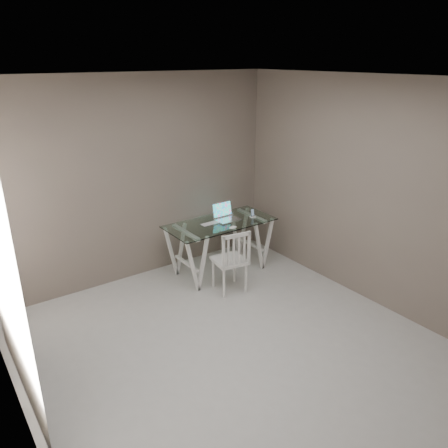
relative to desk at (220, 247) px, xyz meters
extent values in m
plane|color=#ACA9A5|center=(-0.91, -1.65, -0.38)|extent=(4.50, 4.50, 0.00)
cube|color=white|center=(-0.91, -1.65, 2.32)|extent=(4.00, 4.50, 0.02)
cube|color=#6C5E55|center=(-0.91, 0.60, 0.97)|extent=(4.00, 0.02, 2.70)
cube|color=#6C5E55|center=(-2.91, -1.65, 0.97)|extent=(0.02, 4.50, 2.70)
cube|color=#6C5E55|center=(1.09, -1.65, 0.97)|extent=(0.02, 4.50, 2.70)
cube|color=white|center=(-2.85, -1.05, 0.92)|extent=(0.01, 1.80, 2.40)
cube|color=silver|center=(0.00, 0.00, 0.36)|extent=(1.50, 0.70, 0.01)
cube|color=silver|center=(-0.55, 0.00, -0.02)|extent=(0.24, 0.62, 0.72)
cube|color=silver|center=(0.55, 0.00, -0.02)|extent=(0.24, 0.62, 0.72)
cube|color=silver|center=(-0.20, -0.49, 0.04)|extent=(0.45, 0.45, 0.04)
cylinder|color=silver|center=(-0.38, -0.63, -0.18)|extent=(0.03, 0.03, 0.40)
cylinder|color=silver|center=(-0.07, -0.68, -0.18)|extent=(0.03, 0.03, 0.40)
cylinder|color=silver|center=(-0.33, -0.31, -0.18)|extent=(0.03, 0.03, 0.40)
cylinder|color=silver|center=(-0.02, -0.36, -0.18)|extent=(0.03, 0.03, 0.40)
cube|color=silver|center=(-0.23, -0.67, 0.26)|extent=(0.39, 0.09, 0.44)
cube|color=silver|center=(0.13, 0.01, 0.37)|extent=(0.33, 0.23, 0.01)
cube|color=#19D899|center=(0.13, 0.15, 0.48)|extent=(0.33, 0.05, 0.22)
cube|color=silver|center=(-0.14, 0.03, 0.37)|extent=(0.28, 0.12, 0.01)
ellipsoid|color=white|center=(0.00, -0.29, 0.38)|extent=(0.11, 0.07, 0.04)
cube|color=white|center=(0.49, -0.10, 0.37)|extent=(0.07, 0.07, 0.02)
cube|color=black|center=(0.49, -0.09, 0.43)|extent=(0.06, 0.03, 0.11)
camera|label=1|loc=(-3.20, -4.57, 2.49)|focal=35.00mm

